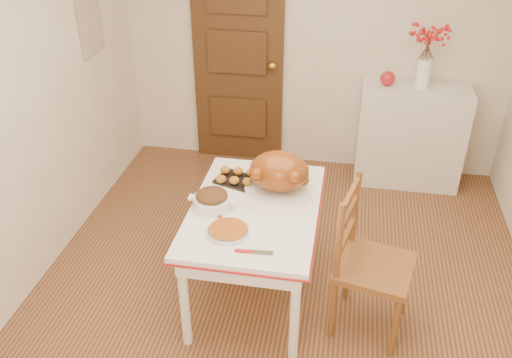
% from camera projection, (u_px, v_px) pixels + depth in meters
% --- Properties ---
extents(floor, '(3.50, 4.00, 0.00)m').
position_uv_depth(floor, '(280.00, 296.00, 3.83)').
color(floor, '#532B1A').
rests_on(floor, ground).
extents(wall_back, '(3.50, 0.00, 2.50)m').
position_uv_depth(wall_back, '(315.00, 38.00, 4.87)').
color(wall_back, silver).
rests_on(wall_back, ground).
extents(wall_left, '(0.00, 4.00, 2.50)m').
position_uv_depth(wall_left, '(12.00, 115.00, 3.45)').
color(wall_left, silver).
rests_on(wall_left, ground).
extents(door_back, '(0.85, 0.06, 2.06)m').
position_uv_depth(door_back, '(238.00, 58.00, 5.07)').
color(door_back, '#382616').
rests_on(door_back, ground).
extents(photo_board, '(0.03, 0.35, 0.45)m').
position_uv_depth(photo_board, '(91.00, 25.00, 4.33)').
color(photo_board, beige).
rests_on(photo_board, ground).
extents(sideboard, '(0.93, 0.41, 0.93)m').
position_uv_depth(sideboard, '(410.00, 136.00, 4.95)').
color(sideboard, silver).
rests_on(sideboard, floor).
extents(kitchen_table, '(0.83, 1.21, 0.73)m').
position_uv_depth(kitchen_table, '(255.00, 251.00, 3.68)').
color(kitchen_table, white).
rests_on(kitchen_table, floor).
extents(chair_oak, '(0.54, 0.54, 1.02)m').
position_uv_depth(chair_oak, '(375.00, 264.00, 3.34)').
color(chair_oak, brown).
rests_on(chair_oak, floor).
extents(berry_vase, '(0.27, 0.27, 0.52)m').
position_uv_depth(berry_vase, '(426.00, 58.00, 4.57)').
color(berry_vase, white).
rests_on(berry_vase, sideboard).
extents(apple, '(0.13, 0.13, 0.13)m').
position_uv_depth(apple, '(388.00, 78.00, 4.71)').
color(apple, '#AB1A1C').
rests_on(apple, sideboard).
extents(turkey_platter, '(0.55, 0.49, 0.29)m').
position_uv_depth(turkey_platter, '(279.00, 173.00, 3.57)').
color(turkey_platter, '#73370B').
rests_on(turkey_platter, kitchen_table).
extents(pumpkin_pie, '(0.29, 0.29, 0.05)m').
position_uv_depth(pumpkin_pie, '(228.00, 230.00, 3.24)').
color(pumpkin_pie, '#A14E11').
rests_on(pumpkin_pie, kitchen_table).
extents(stuffing_dish, '(0.37, 0.33, 0.12)m').
position_uv_depth(stuffing_dish, '(212.00, 200.00, 3.46)').
color(stuffing_dish, '#3B200C').
rests_on(stuffing_dish, kitchen_table).
extents(rolls_tray, '(0.32, 0.28, 0.07)m').
position_uv_depth(rolls_tray, '(236.00, 177.00, 3.75)').
color(rolls_tray, '#99661E').
rests_on(rolls_tray, kitchen_table).
extents(pie_server, '(0.22, 0.08, 0.01)m').
position_uv_depth(pie_server, '(254.00, 252.00, 3.09)').
color(pie_server, silver).
rests_on(pie_server, kitchen_table).
extents(carving_knife, '(0.21, 0.19, 0.01)m').
position_uv_depth(carving_knife, '(226.00, 222.00, 3.34)').
color(carving_knife, silver).
rests_on(carving_knife, kitchen_table).
extents(drinking_glass, '(0.07, 0.07, 0.11)m').
position_uv_depth(drinking_glass, '(278.00, 161.00, 3.89)').
color(drinking_glass, white).
rests_on(drinking_glass, kitchen_table).
extents(shaker_pair, '(0.09, 0.05, 0.08)m').
position_uv_depth(shaker_pair, '(303.00, 172.00, 3.79)').
color(shaker_pair, white).
rests_on(shaker_pair, kitchen_table).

